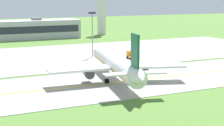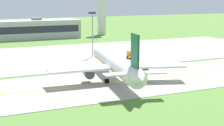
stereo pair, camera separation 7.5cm
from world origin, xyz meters
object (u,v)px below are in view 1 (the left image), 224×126
(control_tower, at_px, (102,1))
(apron_light_mast, at_px, (92,28))
(service_truck_fuel, at_px, (132,55))
(airplane_lead, at_px, (116,64))

(control_tower, xyz_separation_m, apron_light_mast, (-30.91, -62.84, -7.59))
(control_tower, bearing_deg, service_truck_fuel, -106.48)
(control_tower, distance_m, apron_light_mast, 70.44)
(service_truck_fuel, distance_m, apron_light_mast, 15.74)
(airplane_lead, xyz_separation_m, service_truck_fuel, (18.07, 25.88, -2.95))
(airplane_lead, distance_m, control_tower, 106.68)
(airplane_lead, xyz_separation_m, apron_light_mast, (8.58, 35.43, 5.19))
(service_truck_fuel, distance_m, control_tower, 77.12)
(control_tower, relative_size, apron_light_mast, 1.92)
(service_truck_fuel, xyz_separation_m, apron_light_mast, (-9.49, 9.56, 8.14))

